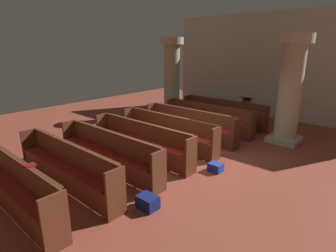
% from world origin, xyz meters
% --- Properties ---
extents(ground_plane, '(19.20, 19.20, 0.00)m').
position_xyz_m(ground_plane, '(0.00, 0.00, 0.00)').
color(ground_plane, brown).
extents(back_wall, '(10.00, 0.16, 4.50)m').
position_xyz_m(back_wall, '(0.00, 6.08, 2.25)').
color(back_wall, beige).
rests_on(back_wall, ground).
extents(pew_row_0, '(3.66, 0.46, 0.98)m').
position_xyz_m(pew_row_0, '(-1.05, 3.66, 0.52)').
color(pew_row_0, brown).
rests_on(pew_row_0, ground).
extents(pew_row_1, '(3.66, 0.46, 0.98)m').
position_xyz_m(pew_row_1, '(-1.05, 2.51, 0.52)').
color(pew_row_1, brown).
rests_on(pew_row_1, ground).
extents(pew_row_2, '(3.66, 0.47, 0.98)m').
position_xyz_m(pew_row_2, '(-1.05, 1.37, 0.52)').
color(pew_row_2, brown).
rests_on(pew_row_2, ground).
extents(pew_row_3, '(3.66, 0.46, 0.98)m').
position_xyz_m(pew_row_3, '(-1.05, 0.22, 0.52)').
color(pew_row_3, brown).
rests_on(pew_row_3, ground).
extents(pew_row_4, '(3.66, 0.46, 0.98)m').
position_xyz_m(pew_row_4, '(-1.05, -0.93, 0.52)').
color(pew_row_4, brown).
rests_on(pew_row_4, ground).
extents(pew_row_5, '(3.66, 0.47, 0.98)m').
position_xyz_m(pew_row_5, '(-1.05, -2.07, 0.52)').
color(pew_row_5, brown).
rests_on(pew_row_5, ground).
extents(pew_row_6, '(3.66, 0.46, 0.98)m').
position_xyz_m(pew_row_6, '(-1.05, -3.22, 0.52)').
color(pew_row_6, brown).
rests_on(pew_row_6, ground).
extents(pew_row_7, '(3.66, 0.47, 0.98)m').
position_xyz_m(pew_row_7, '(-1.05, -4.36, 0.52)').
color(pew_row_7, brown).
rests_on(pew_row_7, ground).
extents(pillar_aisle_side, '(1.02, 1.02, 3.46)m').
position_xyz_m(pillar_aisle_side, '(1.62, 3.10, 1.80)').
color(pillar_aisle_side, tan).
rests_on(pillar_aisle_side, ground).
extents(pillar_far_side, '(1.02, 1.02, 3.46)m').
position_xyz_m(pillar_far_side, '(-3.67, 3.49, 1.80)').
color(pillar_far_side, tan).
rests_on(pillar_far_side, ground).
extents(lectern, '(0.48, 0.45, 1.08)m').
position_xyz_m(lectern, '(-0.53, 4.63, 0.45)').
color(lectern, '#562B1A').
rests_on(lectern, ground).
extents(hymn_book, '(0.16, 0.19, 0.04)m').
position_xyz_m(hymn_book, '(-0.50, -4.17, 1.00)').
color(hymn_book, maroon).
rests_on(hymn_book, pew_row_7).
extents(kneeler_box_blue, '(0.34, 0.29, 0.21)m').
position_xyz_m(kneeler_box_blue, '(1.09, -0.33, 0.11)').
color(kneeler_box_blue, navy).
rests_on(kneeler_box_blue, ground).
extents(kneeler_box_navy, '(0.41, 0.31, 0.26)m').
position_xyz_m(kneeler_box_navy, '(0.97, -2.64, 0.13)').
color(kneeler_box_navy, navy).
rests_on(kneeler_box_navy, ground).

